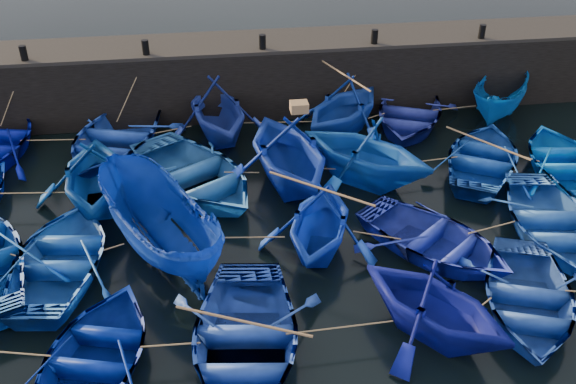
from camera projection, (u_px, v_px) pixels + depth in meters
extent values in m
plane|color=black|center=(306.00, 285.00, 15.76)|extent=(120.00, 120.00, 0.00)
cube|color=black|center=(261.00, 76.00, 23.88)|extent=(26.00, 2.50, 2.50)
cube|color=black|center=(260.00, 42.00, 23.18)|extent=(26.00, 2.50, 0.12)
cylinder|color=black|center=(23.00, 53.00, 21.32)|extent=(0.24, 0.24, 0.50)
cylinder|color=black|center=(146.00, 47.00, 21.79)|extent=(0.24, 0.24, 0.50)
cylinder|color=black|center=(262.00, 42.00, 22.26)|extent=(0.24, 0.24, 0.50)
cylinder|color=black|center=(375.00, 37.00, 22.73)|extent=(0.24, 0.24, 0.50)
cylinder|color=black|center=(482.00, 31.00, 23.20)|extent=(0.24, 0.24, 0.50)
imported|color=#17399B|center=(114.00, 138.00, 21.19)|extent=(5.27, 6.23, 1.10)
imported|color=navy|center=(217.00, 109.00, 21.71)|extent=(4.35, 4.82, 2.24)
imported|color=#143BA6|center=(344.00, 106.00, 22.04)|extent=(5.40, 5.41, 2.16)
imported|color=navy|center=(409.00, 113.00, 22.90)|extent=(5.03, 5.74, 0.99)
imported|color=#064E92|center=(501.00, 97.00, 23.25)|extent=(3.88, 4.51, 1.69)
imported|color=navy|center=(94.00, 173.00, 18.14)|extent=(3.97, 4.50, 2.21)
imported|color=#205CA4|center=(194.00, 174.00, 19.18)|extent=(6.03, 6.53, 1.10)
imported|color=navy|center=(289.00, 150.00, 19.00)|extent=(4.92, 5.43, 2.49)
imported|color=#0A429B|center=(366.00, 150.00, 19.24)|extent=(5.73, 5.69, 2.29)
imported|color=navy|center=(484.00, 157.00, 20.24)|extent=(5.13, 5.60, 0.95)
imported|color=blue|center=(566.00, 162.00, 19.98)|extent=(3.91, 5.02, 0.96)
imported|color=blue|center=(62.00, 257.00, 15.91)|extent=(3.90, 5.03, 0.96)
imported|color=navy|center=(158.00, 227.00, 16.13)|extent=(4.14, 5.49, 2.00)
imported|color=#0E34C3|center=(319.00, 221.00, 16.40)|extent=(4.20, 4.50, 1.92)
imported|color=navy|center=(434.00, 240.00, 16.59)|extent=(5.11, 5.31, 0.90)
imported|color=blue|center=(550.00, 220.00, 17.28)|extent=(4.06, 5.13, 0.96)
imported|color=navy|center=(97.00, 355.00, 13.22)|extent=(4.04, 4.88, 0.88)
imported|color=#1D3FA0|center=(244.00, 340.00, 13.50)|extent=(4.07, 5.26, 1.01)
imported|color=navy|center=(435.00, 303.00, 13.80)|extent=(4.78, 4.85, 1.94)
imported|color=#1F4596|center=(528.00, 298.00, 14.70)|extent=(4.34, 5.09, 0.89)
cube|color=olive|center=(299.00, 107.00, 18.29)|extent=(0.51, 0.43, 0.28)
cylinder|color=tan|center=(53.00, 140.00, 21.05)|extent=(2.11, 0.25, 0.04)
cylinder|color=tan|center=(167.00, 131.00, 21.60)|extent=(1.66, 0.53, 0.04)
cylinder|color=tan|center=(281.00, 122.00, 22.16)|extent=(2.56, 0.28, 0.04)
cylinder|color=tan|center=(376.00, 116.00, 22.60)|extent=(0.68, 0.35, 0.04)
cylinder|color=tan|center=(455.00, 108.00, 23.14)|extent=(1.67, 0.18, 0.04)
cylinder|color=tan|center=(30.00, 193.00, 18.30)|extent=(2.00, 0.24, 0.04)
cylinder|color=tan|center=(147.00, 182.00, 18.81)|extent=(0.98, 0.54, 0.04)
cylinder|color=tan|center=(242.00, 172.00, 19.28)|extent=(1.05, 0.21, 0.04)
cylinder|color=tan|center=(327.00, 169.00, 19.46)|extent=(0.54, 0.15, 0.04)
cylinder|color=tan|center=(426.00, 161.00, 19.87)|extent=(2.13, 0.25, 0.04)
cylinder|color=tan|center=(525.00, 157.00, 20.07)|extent=(0.65, 0.67, 0.04)
cylinder|color=tan|center=(15.00, 256.00, 15.86)|extent=(0.46, 0.30, 0.04)
cylinder|color=tan|center=(111.00, 248.00, 16.12)|extent=(0.63, 0.28, 0.04)
cylinder|color=tan|center=(240.00, 237.00, 16.49)|extent=(2.29, 0.31, 0.04)
cylinder|color=tan|center=(377.00, 235.00, 16.57)|extent=(1.16, 0.55, 0.04)
cylinder|color=tan|center=(494.00, 227.00, 16.89)|extent=(1.56, 0.41, 0.04)
cylinder|color=tan|center=(171.00, 345.00, 13.32)|extent=(1.24, 0.09, 0.04)
cylinder|color=tan|center=(340.00, 327.00, 13.75)|extent=(2.36, 0.10, 0.04)
cylinder|color=tan|center=(482.00, 305.00, 14.33)|extent=(0.63, 0.44, 0.04)
cylinder|color=tan|center=(12.00, 94.00, 21.64)|extent=(1.17, 0.56, 2.09)
cylinder|color=tan|center=(131.00, 89.00, 22.02)|extent=(1.26, 0.77, 2.09)
cylinder|color=tan|center=(239.00, 80.00, 22.66)|extent=(1.79, 0.27, 2.09)
cylinder|color=tan|center=(355.00, 75.00, 23.05)|extent=(1.45, 0.52, 2.09)
cylinder|color=tan|center=(387.00, 72.00, 23.33)|extent=(1.09, 0.20, 2.09)
cylinder|color=tan|center=(484.00, 66.00, 23.83)|extent=(0.55, 0.05, 2.08)
cylinder|color=#99724C|center=(345.00, 76.00, 21.44)|extent=(1.08, 2.84, 0.06)
cylinder|color=#99724C|center=(487.00, 143.00, 19.97)|extent=(1.77, 2.49, 0.06)
cylinder|color=#99724C|center=(321.00, 188.00, 15.87)|extent=(2.34, 1.97, 0.06)
cylinder|color=#99724C|center=(243.00, 321.00, 13.22)|extent=(2.74, 1.32, 0.06)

